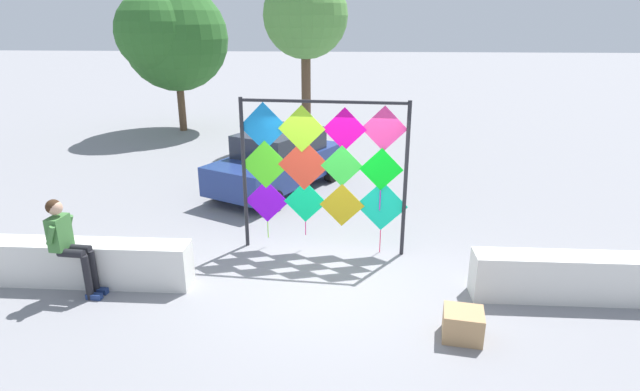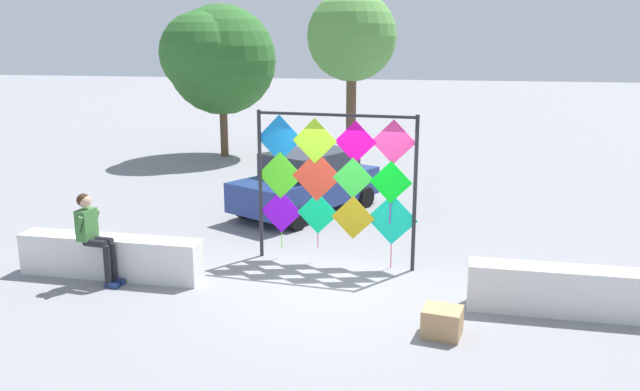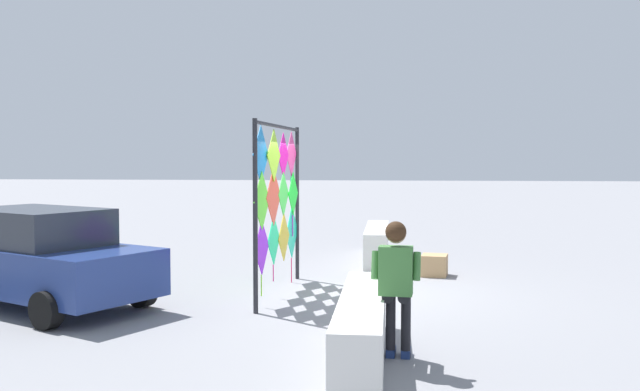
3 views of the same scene
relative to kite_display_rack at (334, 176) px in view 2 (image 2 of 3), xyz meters
The scene contains 9 objects.
ground 2.08m from the kite_display_rack, 81.11° to the right, with size 120.00×120.00×0.00m, color gray.
plaza_ledge_left 4.19m from the kite_display_rack, 157.38° to the right, with size 3.29×0.48×0.73m, color silver.
plaza_ledge_right 4.53m from the kite_display_rack, 20.65° to the right, with size 3.29×0.48×0.73m, color silver.
kite_display_rack is the anchor object (origin of this frame).
seated_vendor 4.26m from the kite_display_rack, 153.01° to the right, with size 0.72×0.54×1.58m.
parked_car 3.80m from the kite_display_rack, 110.75° to the left, with size 3.20×4.14×1.48m.
cardboard_box_large 3.68m from the kite_display_rack, 52.28° to the right, with size 0.53×0.47×0.41m, color tan.
tree_palm_like 8.44m from the kite_display_rack, 97.24° to the left, with size 2.63×2.63×5.49m.
tree_far_right 11.96m from the kite_display_rack, 121.07° to the left, with size 3.79×4.12×5.30m.
Camera 2 is at (1.92, -9.89, 4.03)m, focal length 35.85 mm.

